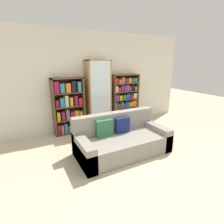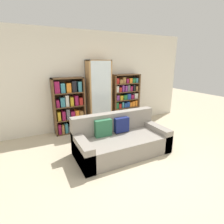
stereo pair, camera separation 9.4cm
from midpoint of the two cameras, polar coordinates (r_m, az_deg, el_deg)
ground_plane at (r=3.54m, az=8.48°, el=-16.37°), size 16.00×16.00×0.00m
wall_back at (r=5.12m, az=-7.06°, el=9.98°), size 6.24×0.06×2.70m
couch at (r=3.79m, az=2.35°, el=-9.15°), size 1.95×0.93×0.82m
bookshelf_left at (r=4.81m, az=-14.54°, el=1.56°), size 0.82×0.32×1.49m
display_cabinet at (r=5.01m, az=-5.02°, el=5.45°), size 0.66×0.36×1.94m
bookshelf_right at (r=5.47m, az=3.58°, el=4.01°), size 0.87×0.32×1.52m
wine_bottle at (r=4.91m, az=2.74°, el=-4.48°), size 0.07×0.07×0.40m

